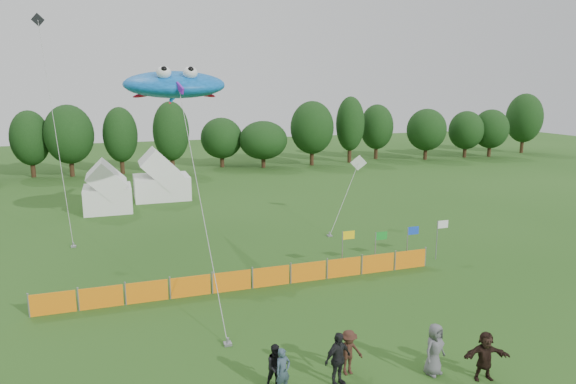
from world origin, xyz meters
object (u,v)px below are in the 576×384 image
object	(u,v)px
tent_left	(107,191)
spectator_d	(338,359)
stingray_kite	(175,85)
spectator_e	(434,349)
tent_right	(161,180)
spectator_a	(283,371)
spectator_c	(349,352)
barrier_fence	(252,279)
spectator_b	(276,366)
spectator_f	(485,356)

from	to	relation	value
tent_left	spectator_d	world-z (taller)	tent_left
spectator_d	stingray_kite	xyz separation A→B (m)	(-2.85, 17.94, 8.95)
spectator_e	stingray_kite	bearing A→B (deg)	89.56
tent_right	spectator_d	bearing A→B (deg)	-84.96
tent_right	spectator_a	xyz separation A→B (m)	(0.92, -31.43, -0.93)
spectator_c	barrier_fence	bearing A→B (deg)	97.14
barrier_fence	spectator_b	bearing A→B (deg)	-99.42
barrier_fence	spectator_f	xyz separation A→B (m)	(5.45, -10.32, 0.36)
spectator_b	tent_right	bearing A→B (deg)	89.20
spectator_e	stingray_kite	distance (m)	21.41
spectator_c	spectator_d	bearing A→B (deg)	-142.49
tent_left	spectator_e	xyz separation A→B (m)	(10.74, -28.76, -0.72)
tent_left	spectator_c	bearing A→B (deg)	-74.09
spectator_b	tent_left	bearing A→B (deg)	98.53
spectator_f	barrier_fence	bearing A→B (deg)	132.12
tent_right	barrier_fence	distance (m)	22.71
spectator_f	stingray_kite	bearing A→B (deg)	126.19
spectator_e	spectator_b	bearing A→B (deg)	150.35
barrier_fence	tent_right	bearing A→B (deg)	95.61
spectator_e	spectator_c	bearing A→B (deg)	141.85
spectator_d	spectator_e	size ratio (longest dim) A/B	1.02
stingray_kite	spectator_d	bearing A→B (deg)	-80.96
spectator_d	spectator_c	bearing A→B (deg)	18.75
spectator_e	tent_left	bearing A→B (deg)	91.12
tent_left	spectator_a	distance (m)	28.68
tent_left	spectator_f	distance (m)	32.02
tent_right	barrier_fence	size ratio (longest dim) A/B	0.24
barrier_fence	spectator_c	xyz separation A→B (m)	(1.20, -8.52, 0.31)
spectator_a	tent_left	bearing A→B (deg)	82.33
spectator_e	stingray_kite	xyz separation A→B (m)	(-6.30, 18.39, 8.96)
spectator_d	spectator_f	size ratio (longest dim) A/B	1.09
spectator_b	spectator_f	xyz separation A→B (m)	(6.85, -1.83, 0.10)
spectator_d	stingray_kite	distance (m)	20.25
spectator_f	stingray_kite	world-z (taller)	stingray_kite
spectator_a	spectator_d	size ratio (longest dim) A/B	0.82
barrier_fence	spectator_d	world-z (taller)	spectator_d
spectator_d	spectator_f	xyz separation A→B (m)	(4.88, -1.30, -0.08)
barrier_fence	stingray_kite	xyz separation A→B (m)	(-2.29, 8.92, 9.39)
spectator_a	spectator_f	distance (m)	6.91
barrier_fence	spectator_c	world-z (taller)	spectator_c
spectator_f	spectator_b	bearing A→B (deg)	179.33
spectator_c	spectator_e	bearing A→B (deg)	-19.72
spectator_a	spectator_e	size ratio (longest dim) A/B	0.84
spectator_f	spectator_d	bearing A→B (deg)	179.38
spectator_c	stingray_kite	size ratio (longest dim) A/B	0.07
barrier_fence	spectator_f	size ratio (longest dim) A/B	11.51
spectator_d	spectator_f	bearing A→B (deg)	-34.59
spectator_b	spectator_c	size ratio (longest dim) A/B	0.94
spectator_a	spectator_b	world-z (taller)	spectator_a
tent_left	barrier_fence	size ratio (longest dim) A/B	0.19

